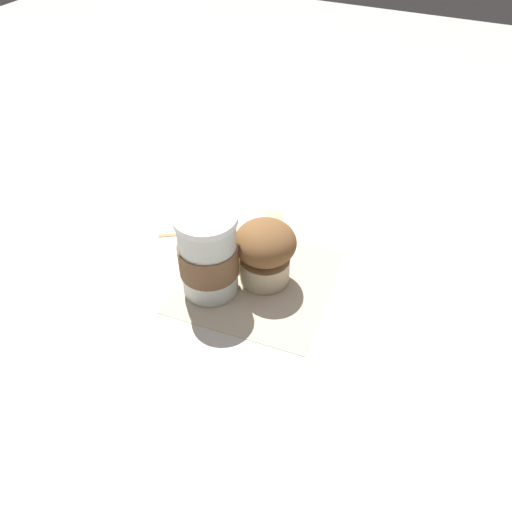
{
  "coord_description": "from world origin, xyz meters",
  "views": [
    {
      "loc": [
        -0.5,
        -0.24,
        0.55
      ],
      "look_at": [
        0.0,
        0.0,
        0.05
      ],
      "focal_mm": 35.0,
      "sensor_mm": 36.0,
      "label": 1
    }
  ],
  "objects_px": {
    "sugar_packet": "(275,220)",
    "muffin": "(265,251)",
    "coffee_cup": "(208,255)",
    "banana": "(232,261)"
  },
  "relations": [
    {
      "from": "sugar_packet",
      "to": "muffin",
      "type": "bearing_deg",
      "value": -162.37
    },
    {
      "from": "muffin",
      "to": "sugar_packet",
      "type": "xyz_separation_m",
      "value": [
        0.14,
        0.04,
        -0.05
      ]
    },
    {
      "from": "coffee_cup",
      "to": "muffin",
      "type": "xyz_separation_m",
      "value": [
        0.06,
        -0.07,
        -0.01
      ]
    },
    {
      "from": "muffin",
      "to": "banana",
      "type": "xyz_separation_m",
      "value": [
        -0.0,
        0.06,
        -0.04
      ]
    },
    {
      "from": "coffee_cup",
      "to": "muffin",
      "type": "bearing_deg",
      "value": -49.9
    },
    {
      "from": "coffee_cup",
      "to": "banana",
      "type": "height_order",
      "value": "coffee_cup"
    },
    {
      "from": "muffin",
      "to": "sugar_packet",
      "type": "bearing_deg",
      "value": 17.63
    },
    {
      "from": "muffin",
      "to": "banana",
      "type": "distance_m",
      "value": 0.07
    },
    {
      "from": "muffin",
      "to": "sugar_packet",
      "type": "relative_size",
      "value": 2.08
    },
    {
      "from": "muffin",
      "to": "banana",
      "type": "height_order",
      "value": "muffin"
    }
  ]
}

